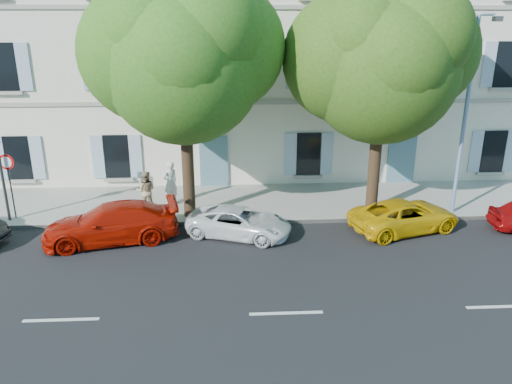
{
  "coord_description": "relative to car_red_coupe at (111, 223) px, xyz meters",
  "views": [
    {
      "loc": [
        -1.44,
        -15.61,
        7.56
      ],
      "look_at": [
        -0.5,
        2.0,
        1.4
      ],
      "focal_mm": 35.0,
      "sensor_mm": 36.0,
      "label": 1
    }
  ],
  "objects": [
    {
      "name": "pedestrian_a",
      "position": [
        1.75,
        3.39,
        0.38
      ],
      "size": [
        0.79,
        0.77,
        1.82
      ],
      "primitive_type": "imported",
      "rotation": [
        0.0,
        0.0,
        3.86
      ],
      "color": "silver",
      "rests_on": "sidewalk"
    },
    {
      "name": "car_yellow_supercar",
      "position": [
        10.75,
        0.38,
        -0.1
      ],
      "size": [
        4.57,
        3.11,
        1.16
      ],
      "primitive_type": "imported",
      "rotation": [
        0.0,
        0.0,
        1.88
      ],
      "color": "#E0AA09",
      "rests_on": "ground"
    },
    {
      "name": "tree_left",
      "position": [
        2.64,
        1.92,
        5.34
      ],
      "size": [
        5.89,
        5.89,
        9.13
      ],
      "color": "#3A2819",
      "rests_on": "sidewalk"
    },
    {
      "name": "road_sign",
      "position": [
        -4.18,
        2.04,
        1.32
      ],
      "size": [
        0.6,
        0.11,
        2.58
      ],
      "color": "#383A3D",
      "rests_on": "sidewalk"
    },
    {
      "name": "kerb",
      "position": [
        5.71,
        1.31,
        -0.6
      ],
      "size": [
        36.0,
        0.16,
        0.16
      ],
      "primitive_type": "cube",
      "color": "#9E998E",
      "rests_on": "ground"
    },
    {
      "name": "car_red_coupe",
      "position": [
        0.0,
        0.0,
        0.0
      ],
      "size": [
        4.99,
        2.82,
        1.36
      ],
      "primitive_type": "imported",
      "rotation": [
        0.0,
        0.0,
        4.92
      ],
      "color": "#A61204",
      "rests_on": "ground"
    },
    {
      "name": "building",
      "position": [
        5.71,
        9.23,
        5.32
      ],
      "size": [
        28.0,
        7.0,
        12.0
      ],
      "primitive_type": "cube",
      "color": "silver",
      "rests_on": "ground"
    },
    {
      "name": "pedestrian_b",
      "position": [
        0.84,
        2.62,
        0.29
      ],
      "size": [
        0.81,
        0.64,
        1.65
      ],
      "primitive_type": "imported",
      "rotation": [
        0.0,
        0.0,
        3.16
      ],
      "color": "tan",
      "rests_on": "sidewalk"
    },
    {
      "name": "sidewalk",
      "position": [
        5.71,
        3.48,
        -0.61
      ],
      "size": [
        36.0,
        4.5,
        0.15
      ],
      "primitive_type": "cube",
      "color": "#A09E96",
      "rests_on": "ground"
    },
    {
      "name": "street_lamp",
      "position": [
        13.19,
        1.59,
        3.76
      ],
      "size": [
        0.32,
        1.62,
        7.58
      ],
      "color": "#7293BF",
      "rests_on": "sidewalk"
    },
    {
      "name": "ground",
      "position": [
        5.71,
        -0.97,
        -0.68
      ],
      "size": [
        90.0,
        90.0,
        0.0
      ],
      "primitive_type": "plane",
      "color": "black"
    },
    {
      "name": "tree_right",
      "position": [
        9.97,
        2.14,
        5.14
      ],
      "size": [
        5.74,
        5.74,
        8.84
      ],
      "color": "#3A2819",
      "rests_on": "sidewalk"
    },
    {
      "name": "car_white_coupe",
      "position": [
        4.56,
        0.21,
        -0.15
      ],
      "size": [
        4.18,
        2.91,
        1.06
      ],
      "primitive_type": "imported",
      "rotation": [
        0.0,
        0.0,
        1.24
      ],
      "color": "white",
      "rests_on": "ground"
    }
  ]
}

